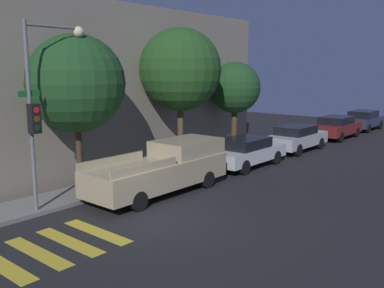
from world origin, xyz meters
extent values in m
plane|color=black|center=(0.00, 0.00, 0.00)|extent=(60.00, 60.00, 0.00)
cube|color=slate|center=(0.00, 4.10, 0.07)|extent=(26.00, 1.80, 0.14)
cube|color=gray|center=(0.00, 8.40, 3.64)|extent=(26.00, 6.00, 7.28)
cube|color=gold|center=(-4.43, 0.80, 0.00)|extent=(0.45, 2.60, 0.00)
cube|color=gold|center=(-3.52, 0.80, 0.00)|extent=(0.45, 2.60, 0.00)
cube|color=gold|center=(-2.60, 0.80, 0.00)|extent=(0.45, 2.60, 0.00)
cube|color=gold|center=(-1.69, 0.80, 0.00)|extent=(0.45, 2.60, 0.00)
cylinder|color=slate|center=(-2.00, 3.45, 2.98)|extent=(0.12, 0.12, 5.96)
cube|color=black|center=(-2.00, 3.24, 3.05)|extent=(0.30, 0.30, 0.90)
cylinder|color=red|center=(-2.00, 3.08, 3.32)|extent=(0.18, 0.02, 0.18)
cylinder|color=#593D0A|center=(-2.00, 3.08, 3.05)|extent=(0.18, 0.02, 0.18)
cylinder|color=#0C3819|center=(-2.00, 3.08, 2.78)|extent=(0.18, 0.02, 0.18)
cube|color=#19662D|center=(-2.00, 3.45, 3.79)|extent=(0.70, 0.02, 0.18)
cylinder|color=slate|center=(-1.07, 3.45, 5.81)|extent=(1.87, 0.08, 0.08)
sphere|color=#F9E5B2|center=(-0.13, 3.45, 5.71)|extent=(0.36, 0.36, 0.36)
cube|color=tan|center=(2.09, 2.10, 0.78)|extent=(5.78, 1.93, 0.89)
cube|color=tan|center=(3.68, 2.10, 1.52)|extent=(2.60, 1.77, 0.60)
cube|color=tan|center=(0.64, 2.95, 1.36)|extent=(2.89, 0.08, 0.28)
cube|color=tan|center=(0.64, 1.25, 1.36)|extent=(2.89, 0.08, 0.28)
cylinder|color=black|center=(3.88, 2.97, 0.33)|extent=(0.66, 0.22, 0.66)
cylinder|color=black|center=(3.88, 1.23, 0.33)|extent=(0.66, 0.22, 0.66)
cylinder|color=black|center=(0.30, 2.97, 0.33)|extent=(0.66, 0.22, 0.66)
cylinder|color=black|center=(0.30, 1.23, 0.33)|extent=(0.66, 0.22, 0.66)
cube|color=silver|center=(7.88, 2.10, 0.62)|extent=(4.43, 1.85, 0.58)
cube|color=black|center=(7.77, 2.10, 1.14)|extent=(2.31, 1.63, 0.47)
cylinder|color=black|center=(9.26, 2.93, 0.33)|extent=(0.66, 0.22, 0.66)
cylinder|color=black|center=(9.26, 1.27, 0.33)|extent=(0.66, 0.22, 0.66)
cylinder|color=black|center=(6.51, 2.93, 0.33)|extent=(0.66, 0.22, 0.66)
cylinder|color=black|center=(6.51, 1.27, 0.33)|extent=(0.66, 0.22, 0.66)
cube|color=#B7BABF|center=(13.03, 2.10, 0.64)|extent=(4.43, 1.76, 0.63)
cube|color=black|center=(12.92, 2.10, 1.19)|extent=(2.30, 1.55, 0.46)
cylinder|color=black|center=(14.41, 2.89, 0.33)|extent=(0.66, 0.22, 0.66)
cylinder|color=black|center=(14.41, 1.31, 0.33)|extent=(0.66, 0.22, 0.66)
cylinder|color=black|center=(11.66, 2.89, 0.33)|extent=(0.66, 0.22, 0.66)
cylinder|color=black|center=(11.66, 1.31, 0.33)|extent=(0.66, 0.22, 0.66)
cube|color=maroon|center=(18.75, 2.10, 0.66)|extent=(4.47, 1.85, 0.66)
cube|color=black|center=(18.63, 2.10, 1.23)|extent=(2.32, 1.63, 0.47)
cylinder|color=black|center=(20.13, 2.93, 0.33)|extent=(0.66, 0.22, 0.66)
cylinder|color=black|center=(20.13, 1.27, 0.33)|extent=(0.66, 0.22, 0.66)
cylinder|color=black|center=(17.36, 2.93, 0.33)|extent=(0.66, 0.22, 0.66)
cylinder|color=black|center=(17.36, 1.27, 0.33)|extent=(0.66, 0.22, 0.66)
cube|color=#2D3351|center=(23.91, 2.10, 0.64)|extent=(4.34, 1.78, 0.61)
cube|color=black|center=(23.80, 2.10, 1.20)|extent=(2.26, 1.57, 0.51)
cylinder|color=black|center=(25.25, 2.90, 0.33)|extent=(0.66, 0.22, 0.66)
cylinder|color=black|center=(25.25, 1.30, 0.33)|extent=(0.66, 0.22, 0.66)
cylinder|color=black|center=(22.56, 2.90, 0.33)|extent=(0.66, 0.22, 0.66)
cylinder|color=black|center=(22.56, 1.30, 0.33)|extent=(0.66, 0.22, 0.66)
cylinder|color=#42301E|center=(0.19, 4.18, 1.37)|extent=(0.22, 0.22, 2.74)
sphere|color=#1E4721|center=(0.19, 4.18, 4.03)|extent=(3.44, 3.44, 3.44)
cylinder|color=brown|center=(5.65, 4.18, 1.56)|extent=(0.28, 0.28, 3.12)
sphere|color=#234C1E|center=(5.65, 4.18, 4.50)|extent=(3.67, 3.67, 3.67)
cylinder|color=#4C3823|center=(9.93, 4.18, 1.28)|extent=(0.31, 0.31, 2.56)
sphere|color=#1E4721|center=(9.93, 4.18, 3.56)|extent=(2.67, 2.67, 2.67)
camera|label=1|loc=(-8.69, -8.63, 4.53)|focal=40.00mm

